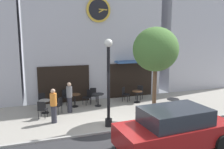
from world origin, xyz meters
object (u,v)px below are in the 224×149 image
Objects in this scene: cafe_table_near_door at (98,97)px; cafe_chair_near_tree at (42,108)px; cafe_table_leftmost at (137,95)px; cafe_table_rightmost at (45,104)px; cafe_table_center_left at (173,103)px; street_tree at (156,50)px; cafe_chair_outer at (93,94)px; cafe_chair_by_entrance at (59,104)px; cafe_table_center_right at (75,98)px; cafe_chair_left_end at (42,100)px; cafe_chair_under_awning at (88,96)px; pedestrian_orange at (54,105)px; parked_car_red at (174,129)px; street_lamp at (108,83)px; pedestrian_grey at (69,97)px; cafe_chair_curbside at (66,96)px; cafe_chair_facing_street at (140,91)px; cafe_chair_mid_row at (125,93)px.

cafe_chair_near_tree reaches higher than cafe_table_near_door.
cafe_table_rightmost is at bearing -177.90° from cafe_table_leftmost.
cafe_table_center_left is 6.92m from cafe_chair_near_tree.
street_tree is at bearing -54.60° from cafe_table_near_door.
cafe_chair_outer and cafe_chair_by_entrance have the same top height.
cafe_table_leftmost is 2.75m from cafe_chair_outer.
cafe_table_center_right is 0.84× the size of cafe_chair_left_end.
street_tree is 5.07× the size of cafe_chair_by_entrance.
cafe_chair_under_awning is 3.29m from pedestrian_orange.
cafe_chair_by_entrance is (-4.88, -0.59, 0.03)m from cafe_table_leftmost.
parked_car_red is (-0.82, -2.99, -2.71)m from street_tree.
cafe_chair_by_entrance reaches higher than cafe_table_leftmost.
street_lamp reaches higher than cafe_table_center_left.
parked_car_red is (3.04, -5.34, -0.10)m from pedestrian_grey.
cafe_table_rightmost is 0.95× the size of cafe_table_center_right.
pedestrian_orange is at bearing 151.66° from street_lamp.
cafe_table_near_door is 4.30m from cafe_table_center_left.
cafe_chair_curbside is at bearing 45.74° from cafe_table_rightmost.
street_lamp reaches higher than cafe_chair_outer.
cafe_chair_left_end is at bearing 100.83° from pedestrian_orange.
cafe_chair_under_awning is (1.25, -0.51, 0.00)m from cafe_chair_curbside.
cafe_table_center_left is (3.94, 0.76, -1.53)m from street_lamp.
cafe_table_leftmost is at bearing -2.05° from cafe_table_near_door.
cafe_chair_near_tree is (-1.90, -1.43, 0.01)m from cafe_table_center_right.
cafe_chair_near_tree is 1.00× the size of cafe_chair_curbside.
cafe_chair_left_end is at bearing 124.50° from parked_car_red.
pedestrian_orange is (-4.81, 1.06, -2.61)m from street_tree.
cafe_table_center_right is at bearing 19.47° from cafe_table_rightmost.
pedestrian_orange reaches higher than cafe_chair_curbside.
cafe_chair_curbside is 7.61m from parked_car_red.
pedestrian_orange is at bearing 167.59° from street_tree.
cafe_table_near_door is (3.05, 0.29, 0.05)m from cafe_table_rightmost.
cafe_chair_by_entrance is at bearing -172.20° from pedestrian_grey.
street_lamp reaches higher than pedestrian_grey.
cafe_chair_near_tree is 1.00× the size of cafe_chair_under_awning.
cafe_chair_facing_street is 1.00× the size of cafe_chair_by_entrance.
pedestrian_orange is (-2.34, 1.26, -1.17)m from street_lamp.
pedestrian_orange is at bearing -160.97° from cafe_table_leftmost.
pedestrian_grey is (0.60, 0.08, 0.33)m from cafe_chair_by_entrance.
cafe_table_rightmost is 0.80× the size of cafe_chair_outer.
street_lamp is 4.48m from cafe_table_leftmost.
cafe_chair_by_entrance is (0.69, -0.39, 0.05)m from cafe_table_rightmost.
cafe_table_near_door is at bearing 102.12° from parked_car_red.
cafe_chair_by_entrance is (0.81, -1.21, 0.00)m from cafe_chair_left_end.
street_tree is at bearing -104.35° from cafe_chair_facing_street.
street_lamp is 3.98m from cafe_chair_under_awning.
pedestrian_grey is 1.00× the size of pedestrian_orange.
cafe_chair_mid_row is at bearing 13.06° from cafe_table_near_door.
cafe_chair_under_awning is (2.67, -0.01, 0.00)m from cafe_chair_left_end.
cafe_chair_under_awning reaches higher than cafe_table_center_right.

